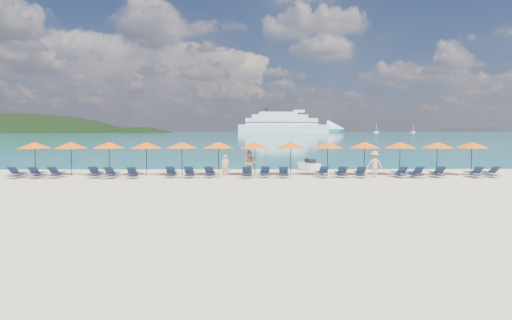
{
  "coord_description": "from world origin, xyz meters",
  "views": [
    {
      "loc": [
        -0.39,
        -22.73,
        2.98
      ],
      "look_at": [
        0.0,
        3.0,
        1.2
      ],
      "focal_mm": 30.0,
      "sensor_mm": 36.0,
      "label": 1
    }
  ],
  "objects": [
    {
      "name": "umbrella_9",
      "position": [
        7.26,
        5.57,
        2.02
      ],
      "size": [
        2.1,
        2.1,
        2.28
      ],
      "color": "black",
      "rests_on": "ground"
    },
    {
      "name": "lounger_19",
      "position": [
        14.94,
        4.25,
        0.24
      ],
      "size": [
        0.78,
        1.75,
        0.66
      ],
      "rotation": [
        0.0,
        0.0,
        0.1
      ],
      "color": "silver",
      "rests_on": "ground"
    },
    {
      "name": "beachgoer_a",
      "position": [
        -1.92,
        4.24,
        0.74
      ],
      "size": [
        0.6,
        0.45,
        1.48
      ],
      "primitive_type": "imported",
      "rotation": [
        0.0,
        0.0,
        0.2
      ],
      "color": "tan",
      "rests_on": "ground"
    },
    {
      "name": "beachgoer_c",
      "position": [
        7.54,
        4.18,
        0.84
      ],
      "size": [
        1.16,
        0.68,
        1.68
      ],
      "primitive_type": "imported",
      "rotation": [
        0.0,
        0.0,
        3.31
      ],
      "color": "tan",
      "rests_on": "ground"
    },
    {
      "name": "umbrella_3",
      "position": [
        -7.18,
        5.43,
        2.02
      ],
      "size": [
        2.1,
        2.1,
        2.28
      ],
      "color": "black",
      "rests_on": "ground"
    },
    {
      "name": "lounger_2",
      "position": [
        -12.58,
        4.34,
        0.24
      ],
      "size": [
        0.65,
        1.71,
        0.66
      ],
      "rotation": [
        0.0,
        0.0,
        0.02
      ],
      "color": "silver",
      "rests_on": "ground"
    },
    {
      "name": "lounger_18",
      "position": [
        13.88,
        4.13,
        0.24
      ],
      "size": [
        0.64,
        1.71,
        0.66
      ],
      "rotation": [
        0.0,
        0.0,
        -0.01
      ],
      "color": "silver",
      "rests_on": "ground"
    },
    {
      "name": "umbrella_8",
      "position": [
        4.78,
        5.46,
        2.02
      ],
      "size": [
        2.1,
        2.1,
        2.28
      ],
      "color": "black",
      "rests_on": "ground"
    },
    {
      "name": "umbrella_12",
      "position": [
        14.37,
        5.37,
        2.02
      ],
      "size": [
        2.1,
        2.1,
        2.28
      ],
      "color": "black",
      "rests_on": "ground"
    },
    {
      "name": "lounger_5",
      "position": [
        -7.68,
        4.07,
        0.24
      ],
      "size": [
        0.78,
        1.75,
        0.66
      ],
      "rotation": [
        0.0,
        0.0,
        0.09
      ],
      "color": "silver",
      "rests_on": "ground"
    },
    {
      "name": "sea",
      "position": [
        0.0,
        660.0,
        0.01
      ],
      "size": [
        1600.0,
        1300.0,
        0.01
      ],
      "primitive_type": "cube",
      "color": "#1FA9B2",
      "rests_on": "ground"
    },
    {
      "name": "lounger_0",
      "position": [
        -14.96,
        4.24,
        0.24
      ],
      "size": [
        0.65,
        1.71,
        0.66
      ],
      "rotation": [
        0.0,
        0.0,
        -0.02
      ],
      "color": "silver",
      "rests_on": "ground"
    },
    {
      "name": "jetski",
      "position": [
        4.12,
        9.39,
        0.34
      ],
      "size": [
        1.54,
        2.44,
        0.81
      ],
      "rotation": [
        0.0,
        0.0,
        0.32
      ],
      "color": "silver",
      "rests_on": "ground"
    },
    {
      "name": "lounger_6",
      "position": [
        -5.36,
        4.43,
        0.24
      ],
      "size": [
        0.7,
        1.73,
        0.66
      ],
      "rotation": [
        0.0,
        0.0,
        0.05
      ],
      "color": "silver",
      "rests_on": "ground"
    },
    {
      "name": "sailboat_near",
      "position": [
        219.51,
        547.99,
        1.02
      ],
      "size": [
        5.44,
        1.81,
        9.98
      ],
      "color": "white",
      "rests_on": "ground"
    },
    {
      "name": "umbrella_0",
      "position": [
        -14.46,
        5.44,
        2.02
      ],
      "size": [
        2.1,
        2.1,
        2.28
      ],
      "color": "black",
      "rests_on": "ground"
    },
    {
      "name": "lounger_15",
      "position": [
        9.12,
        4.15,
        0.24
      ],
      "size": [
        0.69,
        1.73,
        0.66
      ],
      "rotation": [
        0.0,
        0.0,
        0.04
      ],
      "color": "silver",
      "rests_on": "ground"
    },
    {
      "name": "headland_main",
      "position": [
        -300.0,
        540.0,
        -38.0
      ],
      "size": [
        374.0,
        242.0,
        126.5
      ],
      "color": "black",
      "rests_on": "ground"
    },
    {
      "name": "lounger_12",
      "position": [
        4.21,
        4.35,
        0.24
      ],
      "size": [
        0.77,
        1.75,
        0.66
      ],
      "rotation": [
        0.0,
        0.0,
        0.09
      ],
      "color": "silver",
      "rests_on": "ground"
    },
    {
      "name": "umbrella_2",
      "position": [
        -9.67,
        5.58,
        2.02
      ],
      "size": [
        2.1,
        2.1,
        2.28
      ],
      "color": "black",
      "rests_on": "ground"
    },
    {
      "name": "ground",
      "position": [
        0.0,
        0.0,
        0.0
      ],
      "size": [
        1400.0,
        1400.0,
        0.0
      ],
      "primitive_type": "plane",
      "color": "beige"
    },
    {
      "name": "beachgoer_b",
      "position": [
        -0.37,
        5.09,
        0.86
      ],
      "size": [
        0.92,
        0.66,
        1.71
      ],
      "primitive_type": "imported",
      "rotation": [
        0.0,
        0.0,
        -0.23
      ],
      "color": "tan",
      "rests_on": "ground"
    },
    {
      "name": "lounger_7",
      "position": [
        -4.19,
        4.42,
        0.24
      ],
      "size": [
        0.67,
        1.72,
        0.66
      ],
      "rotation": [
        0.0,
        0.0,
        0.03
      ],
      "color": "silver",
      "rests_on": "ground"
    },
    {
      "name": "lounger_10",
      "position": [
        0.58,
        4.46,
        0.24
      ],
      "size": [
        0.68,
        1.72,
        0.66
      ],
      "rotation": [
        0.0,
        0.0,
        0.04
      ],
      "color": "silver",
      "rests_on": "ground"
    },
    {
      "name": "umbrella_1",
      "position": [
        -12.09,
        5.41,
        2.02
      ],
      "size": [
        2.1,
        2.1,
        2.28
      ],
      "color": "black",
      "rests_on": "ground"
    },
    {
      "name": "cruise_ship",
      "position": [
        53.03,
        510.74,
        9.69
      ],
      "size": [
        134.43,
        25.55,
        37.26
      ],
      "rotation": [
        0.0,
        0.0,
        0.03
      ],
      "color": "white",
      "rests_on": "ground"
    },
    {
      "name": "lounger_8",
      "position": [
        -2.9,
        4.45,
        0.24
      ],
      "size": [
        0.69,
        1.73,
        0.66
      ],
      "rotation": [
        0.0,
        0.0,
        -0.04
      ],
      "color": "silver",
      "rests_on": "ground"
    },
    {
      "name": "umbrella_5",
      "position": [
        -2.44,
        5.51,
        2.02
      ],
      "size": [
        2.1,
        2.1,
        2.28
      ],
      "color": "black",
      "rests_on": "ground"
    },
    {
      "name": "lounger_3",
      "position": [
        -10.11,
        4.39,
        0.24
      ],
      "size": [
        0.68,
        1.72,
        0.66
      ],
      "rotation": [
        0.0,
        0.0,
        0.04
      ],
      "color": "silver",
      "rests_on": "ground"
    },
    {
      "name": "headland_small",
      "position": [
        -150.0,
        560.0,
        -35.0
      ],
      "size": [
        162.0,
        126.0,
        85.5
      ],
      "color": "black",
      "rests_on": "ground"
    },
    {
      "name": "lounger_9",
      "position": [
        -0.54,
        4.17,
        0.24
      ],
      "size": [
        0.73,
        1.74,
        0.66
      ],
      "rotation": [
        0.0,
        0.0,
        -0.07
      ],
      "color": "silver",
      "rests_on": "ground"
    },
    {
      "name": "lounger_11",
      "position": [
        1.78,
        4.26,
        0.24
      ],
      "size": [
        0.79,
        1.76,
        0.66
      ],
      "rotation": [
        0.0,
        0.0,
        -0.1
      ],
      "color": "silver",
      "rests_on": "ground"
    },
    {
      "name": "lounger_16",
      "position": [
        10.14,
        4.15,
        0.24
      ],
      "size": [
        0.7,
        1.73,
        0.66
      ],
      "rotation": [
        0.0,
        0.0,
        0.05
      ],
      "color": "silver",
      "rests_on": "ground"
    },
    {
      "name": "umbrella_10",
      "position": [
        9.61,
        5.46,
        2.02
      ],
      "size": [
        2.1,
        2.1,
        2.28
      ],
      "color": "black",
      "rests_on": "ground"
    },
    {
      "name": "lounger_17",
      "position": [
        11.51,
        4.15,
        0.24
      ],
      "size": [
        0.66,
        1.71,
        0.66
      ],
      "rotation": [
        0.0,
        0.0,
        -0.02
      ],
      "color": "silver",
      "rests_on": "ground"
    },
    {
      "name": "lounger_14",
      "position": [
        6.62,
        4.21,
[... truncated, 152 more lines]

